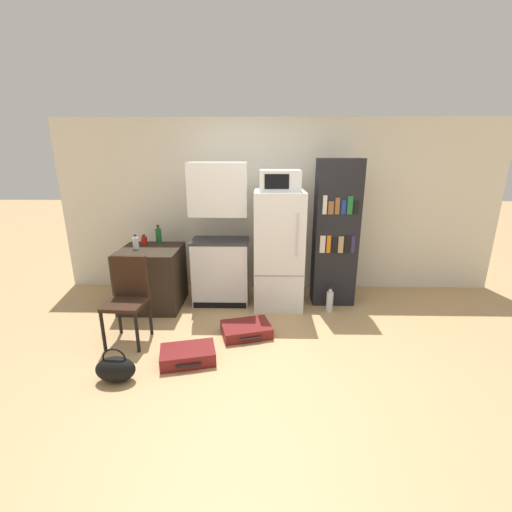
% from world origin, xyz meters
% --- Properties ---
extents(ground_plane, '(24.00, 24.00, 0.00)m').
position_xyz_m(ground_plane, '(0.00, 0.00, 0.00)').
color(ground_plane, tan).
extents(wall_back, '(6.40, 0.10, 2.47)m').
position_xyz_m(wall_back, '(0.20, 2.00, 1.23)').
color(wall_back, silver).
rests_on(wall_back, ground_plane).
extents(side_table, '(0.77, 0.75, 0.80)m').
position_xyz_m(side_table, '(-1.50, 1.22, 0.40)').
color(side_table, '#2D2319').
rests_on(side_table, ground_plane).
extents(kitchen_hutch, '(0.76, 0.47, 1.89)m').
position_xyz_m(kitchen_hutch, '(-0.60, 1.37, 0.88)').
color(kitchen_hutch, white).
rests_on(kitchen_hutch, ground_plane).
extents(refrigerator, '(0.63, 0.64, 1.54)m').
position_xyz_m(refrigerator, '(0.18, 1.29, 0.77)').
color(refrigerator, white).
rests_on(refrigerator, ground_plane).
extents(microwave, '(0.50, 0.38, 0.25)m').
position_xyz_m(microwave, '(0.18, 1.29, 1.67)').
color(microwave, silver).
rests_on(microwave, refrigerator).
extents(bookshelf, '(0.56, 0.37, 1.94)m').
position_xyz_m(bookshelf, '(0.94, 1.42, 0.97)').
color(bookshelf, black).
rests_on(bookshelf, ground_plane).
extents(bottle_clear_short, '(0.08, 0.08, 0.19)m').
position_xyz_m(bottle_clear_short, '(-1.67, 1.21, 0.88)').
color(bottle_clear_short, silver).
rests_on(bottle_clear_short, side_table).
extents(bottle_ketchup_red, '(0.08, 0.08, 0.14)m').
position_xyz_m(bottle_ketchup_red, '(-1.63, 1.41, 0.86)').
color(bottle_ketchup_red, '#AD1914').
rests_on(bottle_ketchup_red, side_table).
extents(bottle_green_tall, '(0.08, 0.08, 0.25)m').
position_xyz_m(bottle_green_tall, '(-1.47, 1.55, 0.90)').
color(bottle_green_tall, '#1E6028').
rests_on(bottle_green_tall, side_table).
extents(chair, '(0.42, 0.43, 0.94)m').
position_xyz_m(chair, '(-1.48, 0.36, 0.55)').
color(chair, black).
rests_on(chair, ground_plane).
extents(suitcase_large_flat, '(0.62, 0.52, 0.13)m').
position_xyz_m(suitcase_large_flat, '(-0.21, 0.45, 0.06)').
color(suitcase_large_flat, maroon).
rests_on(suitcase_large_flat, ground_plane).
extents(suitcase_small_flat, '(0.60, 0.45, 0.14)m').
position_xyz_m(suitcase_small_flat, '(-0.77, -0.08, 0.07)').
color(suitcase_small_flat, maroon).
rests_on(suitcase_small_flat, ground_plane).
extents(handbag, '(0.36, 0.20, 0.33)m').
position_xyz_m(handbag, '(-1.35, -0.40, 0.12)').
color(handbag, black).
rests_on(handbag, ground_plane).
extents(water_bottle_front, '(0.09, 0.09, 0.34)m').
position_xyz_m(water_bottle_front, '(0.85, 1.09, 0.14)').
color(water_bottle_front, silver).
rests_on(water_bottle_front, ground_plane).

